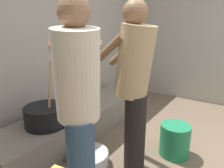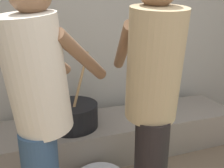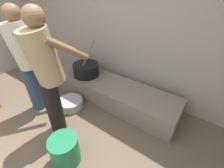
% 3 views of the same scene
% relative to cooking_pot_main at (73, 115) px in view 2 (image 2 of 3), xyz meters
% --- Properties ---
extents(block_enclosure_rear, '(5.17, 0.20, 2.43)m').
position_rel_cooking_pot_main_xyz_m(block_enclosure_rear, '(0.36, 0.54, 0.76)').
color(block_enclosure_rear, '#9E998E').
rests_on(block_enclosure_rear, ground_plane).
extents(hearth_ledge, '(2.30, 0.60, 0.34)m').
position_rel_cooking_pot_main_xyz_m(hearth_ledge, '(0.52, 0.02, -0.28)').
color(hearth_ledge, slate).
rests_on(hearth_ledge, ground_plane).
extents(cooking_pot_main, '(0.45, 0.45, 0.67)m').
position_rel_cooking_pot_main_xyz_m(cooking_pot_main, '(0.00, 0.00, 0.00)').
color(cooking_pot_main, black).
rests_on(cooking_pot_main, hearth_ledge).
extents(cook_in_tan_shirt, '(0.46, 0.71, 1.58)m').
position_rel_cooking_pot_main_xyz_m(cook_in_tan_shirt, '(0.30, -0.89, 0.45)').
color(cook_in_tan_shirt, black).
rests_on(cook_in_tan_shirt, ground_plane).
extents(cook_in_cream_shirt, '(0.69, 0.68, 1.55)m').
position_rel_cooking_pot_main_xyz_m(cook_in_cream_shirt, '(-0.31, -0.79, 0.43)').
color(cook_in_cream_shirt, navy).
rests_on(cook_in_cream_shirt, ground_plane).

